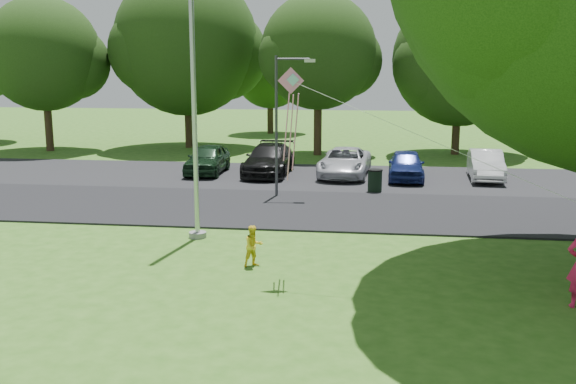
# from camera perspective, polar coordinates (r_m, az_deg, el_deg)

# --- Properties ---
(ground) EXTENTS (120.00, 120.00, 0.00)m
(ground) POSITION_cam_1_polar(r_m,az_deg,el_deg) (13.35, 0.94, -10.16)
(ground) COLOR #32651A
(ground) RESTS_ON ground
(park_road) EXTENTS (60.00, 6.00, 0.06)m
(park_road) POSITION_cam_1_polar(r_m,az_deg,el_deg) (21.94, 3.64, -1.58)
(park_road) COLOR black
(park_road) RESTS_ON ground
(parking_strip) EXTENTS (42.00, 7.00, 0.06)m
(parking_strip) POSITION_cam_1_polar(r_m,az_deg,el_deg) (28.31, 4.54, 1.30)
(parking_strip) COLOR black
(parking_strip) RESTS_ON ground
(flagpole) EXTENTS (0.50, 0.50, 10.00)m
(flagpole) POSITION_cam_1_polar(r_m,az_deg,el_deg) (18.05, -8.39, 8.85)
(flagpole) COLOR #B7BABF
(flagpole) RESTS_ON ground
(street_lamp) EXTENTS (1.47, 0.25, 5.23)m
(street_lamp) POSITION_cam_1_polar(r_m,az_deg,el_deg) (23.74, -0.54, 7.01)
(street_lamp) COLOR #3F3F44
(street_lamp) RESTS_ON ground
(trash_can) EXTENTS (0.58, 0.58, 0.92)m
(trash_can) POSITION_cam_1_polar(r_m,az_deg,el_deg) (25.09, 7.73, 0.97)
(trash_can) COLOR black
(trash_can) RESTS_ON ground
(tree_row) EXTENTS (64.35, 11.94, 10.88)m
(tree_row) POSITION_cam_1_polar(r_m,az_deg,el_deg) (36.60, 7.97, 12.38)
(tree_row) COLOR #332316
(tree_row) RESTS_ON ground
(horizon_trees) EXTENTS (77.46, 7.20, 7.02)m
(horizon_trees) POSITION_cam_1_polar(r_m,az_deg,el_deg) (46.31, 10.97, 10.25)
(horizon_trees) COLOR #332316
(horizon_trees) RESTS_ON ground
(parked_cars) EXTENTS (13.83, 4.76, 1.35)m
(parked_cars) POSITION_cam_1_polar(r_m,az_deg,el_deg) (28.37, 3.58, 2.71)
(parked_cars) COLOR black
(parked_cars) RESTS_ON ground
(child_yellow) EXTENTS (0.63, 0.61, 1.03)m
(child_yellow) POSITION_cam_1_polar(r_m,az_deg,el_deg) (15.78, -3.09, -4.82)
(child_yellow) COLOR yellow
(child_yellow) RESTS_ON ground
(kite) EXTENTS (6.44, 1.59, 2.74)m
(kite) POSITION_cam_1_polar(r_m,az_deg,el_deg) (14.48, 0.85, 7.95)
(kite) COLOR pink
(kite) RESTS_ON ground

